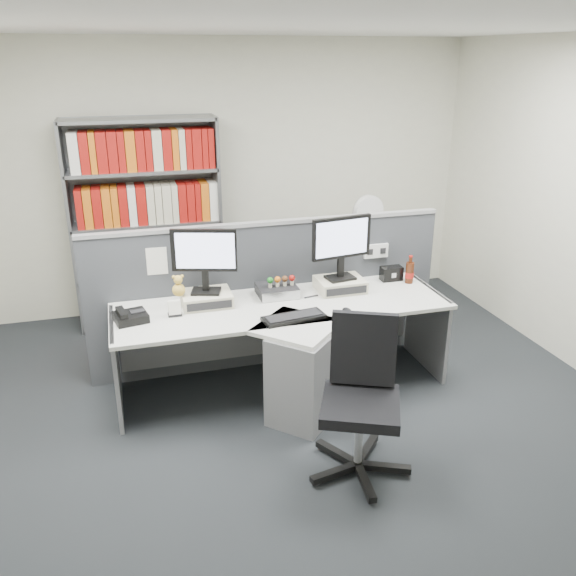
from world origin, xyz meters
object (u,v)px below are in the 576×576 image
object	(u,v)px
speaker	(391,273)
desktop_pc	(277,291)
desk_fan	(368,216)
monitor_right	(341,242)
shelving_unit	(147,227)
office_chair	(361,393)
desk	(290,347)
monitor_left	(204,255)
desk_calendar	(175,309)
filing_cabinet	(364,282)
cola_bottle	(410,273)
keyboard	(294,317)
mouse	(347,311)
desk_phone	(130,317)

from	to	relation	value
speaker	desktop_pc	bearing A→B (deg)	-176.28
desktop_pc	desk_fan	bearing A→B (deg)	39.57
monitor_right	desktop_pc	bearing A→B (deg)	176.27
monitor_right	shelving_unit	bearing A→B (deg)	134.47
desktop_pc	office_chair	size ratio (longest dim) A/B	0.31
desk	monitor_left	xyz separation A→B (m)	(-0.56, 0.38, 0.66)
desk_calendar	filing_cabinet	world-z (taller)	desk_calendar
desk_fan	office_chair	xyz separation A→B (m)	(-0.99, -2.28, -0.51)
desk	desk_calendar	distance (m)	0.91
desk_calendar	shelving_unit	xyz separation A→B (m)	(-0.08, 1.61, 0.20)
cola_bottle	desk_fan	world-z (taller)	desk_fan
speaker	cola_bottle	xyz separation A→B (m)	(0.12, -0.10, 0.03)
speaker	filing_cabinet	size ratio (longest dim) A/B	0.26
desk_fan	keyboard	bearing A→B (deg)	-129.07
monitor_left	office_chair	distance (m)	1.59
monitor_right	desk_fan	size ratio (longest dim) A/B	0.94
monitor_left	desk_fan	distance (m)	2.03
monitor_right	keyboard	bearing A→B (deg)	-139.53
desk	desk_calendar	world-z (taller)	desk_calendar
monitor_right	speaker	size ratio (longest dim) A/B	2.85
monitor_right	filing_cabinet	size ratio (longest dim) A/B	0.74
desk	keyboard	bearing A→B (deg)	-82.73
desk	desk_calendar	bearing A→B (deg)	164.01
monitor_right	speaker	distance (m)	0.62
mouse	speaker	xyz separation A→B (m)	(0.62, 0.56, 0.04)
shelving_unit	office_chair	size ratio (longest dim) A/B	1.99
cola_bottle	desktop_pc	bearing A→B (deg)	178.45
desk_calendar	shelving_unit	world-z (taller)	shelving_unit
desk_calendar	speaker	distance (m)	1.88
mouse	shelving_unit	size ratio (longest dim) A/B	0.05
desktop_pc	filing_cabinet	bearing A→B (deg)	39.58
desk_phone	desk_fan	bearing A→B (deg)	26.62
desk_phone	desk	bearing A→B (deg)	-11.08
shelving_unit	filing_cabinet	xyz separation A→B (m)	(2.10, -0.45, -0.63)
shelving_unit	office_chair	xyz separation A→B (m)	(1.11, -2.73, -0.44)
monitor_right	desk_phone	bearing A→B (deg)	-174.59
desk_calendar	speaker	bearing A→B (deg)	7.61
monitor_right	mouse	bearing A→B (deg)	-104.23
mouse	desk_calendar	bearing A→B (deg)	165.96
desktop_pc	desk_phone	distance (m)	1.17
desk_calendar	monitor_left	bearing A→B (deg)	29.51
monitor_left	desk	bearing A→B (deg)	-34.35
keyboard	filing_cabinet	distance (m)	1.93
desk_calendar	cola_bottle	bearing A→B (deg)	4.35
keyboard	desk_calendar	size ratio (longest dim) A/B	3.98
desk_phone	desk_fan	distance (m)	2.64
speaker	monitor_right	bearing A→B (deg)	-168.66
desk_calendar	cola_bottle	world-z (taller)	cola_bottle
desktop_pc	speaker	distance (m)	1.03
desktop_pc	cola_bottle	xyz separation A→B (m)	(1.15, -0.03, 0.05)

